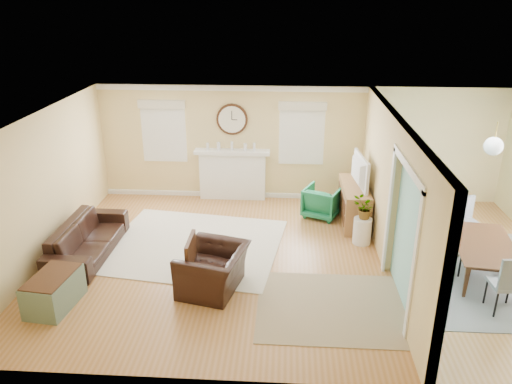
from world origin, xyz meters
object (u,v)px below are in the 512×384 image
credenza (354,204)px  dining_table (484,260)px  sofa (88,239)px  green_chair (322,202)px  eames_chair (213,270)px

credenza → dining_table: (1.93, -2.03, -0.10)m
sofa → credenza: credenza is taller
green_chair → dining_table: (2.57, -2.25, -0.03)m
dining_table → eames_chair: bearing=106.5°
sofa → dining_table: 6.93m
eames_chair → sofa: bearing=-99.0°
sofa → green_chair: green_chair is taller
credenza → dining_table: credenza is taller
eames_chair → dining_table: 4.54m
eames_chair → green_chair: bearing=160.8°
sofa → eames_chair: 2.65m
eames_chair → dining_table: bearing=112.6°
credenza → dining_table: 2.81m
eames_chair → credenza: bearing=150.7°
eames_chair → credenza: credenza is taller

